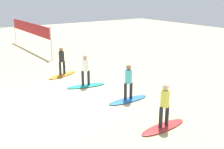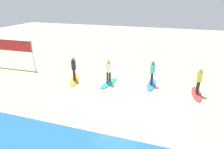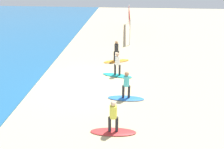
{
  "view_description": "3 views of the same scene",
  "coord_description": "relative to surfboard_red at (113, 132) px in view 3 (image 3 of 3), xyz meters",
  "views": [
    {
      "loc": [
        -10.7,
        4.25,
        4.8
      ],
      "look_at": [
        -1.11,
        -2.21,
        1.29
      ],
      "focal_mm": 43.46,
      "sensor_mm": 36.0,
      "label": 1
    },
    {
      "loc": [
        -2.62,
        9.46,
        5.59
      ],
      "look_at": [
        0.79,
        -1.13,
        1.16
      ],
      "focal_mm": 31.33,
      "sensor_mm": 36.0,
      "label": 2
    },
    {
      "loc": [
        -11.59,
        -2.88,
        6.68
      ],
      "look_at": [
        -0.05,
        -1.95,
        0.82
      ],
      "focal_mm": 33.55,
      "sensor_mm": 36.0,
      "label": 3
    }
  ],
  "objects": [
    {
      "name": "surfer_red",
      "position": [
        0.0,
        0.0,
        0.99
      ],
      "size": [
        0.32,
        0.46,
        1.64
      ],
      "color": "#232328",
      "rests_on": "surfboard_red"
    },
    {
      "name": "surfboard_red",
      "position": [
        0.0,
        0.0,
        0.0
      ],
      "size": [
        0.65,
        2.12,
        0.09
      ],
      "primitive_type": "ellipsoid",
      "rotation": [
        0.0,
        0.0,
        1.61
      ],
      "color": "red",
      "rests_on": "ground"
    },
    {
      "name": "surfer_orange",
      "position": [
        8.18,
        0.37,
        0.99
      ],
      "size": [
        0.32,
        0.44,
        1.64
      ],
      "color": "#232328",
      "rests_on": "surfboard_orange"
    },
    {
      "name": "surfboard_orange",
      "position": [
        8.18,
        0.37,
        0.0
      ],
      "size": [
        1.22,
        2.17,
        0.09
      ],
      "primitive_type": "ellipsoid",
      "rotation": [
        0.0,
        0.0,
        1.91
      ],
      "color": "orange",
      "rests_on": "ground"
    },
    {
      "name": "surfer_blue",
      "position": [
        2.83,
        -0.52,
        0.99
      ],
      "size": [
        0.32,
        0.46,
        1.64
      ],
      "color": "#232328",
      "rests_on": "surfboard_blue"
    },
    {
      "name": "surfer_teal",
      "position": [
        5.67,
        0.15,
        0.99
      ],
      "size": [
        0.32,
        0.45,
        1.64
      ],
      "color": "#232328",
      "rests_on": "surfboard_teal"
    },
    {
      "name": "ground_plane",
      "position": [
        4.29,
        2.35,
        -0.04
      ],
      "size": [
        60.0,
        60.0,
        0.0
      ],
      "primitive_type": "plane",
      "color": "#CCB789"
    },
    {
      "name": "surfboard_blue",
      "position": [
        2.83,
        -0.52,
        0.0
      ],
      "size": [
        0.58,
        2.11,
        0.09
      ],
      "primitive_type": "ellipsoid",
      "rotation": [
        0.0,
        0.0,
        1.56
      ],
      "color": "blue",
      "rests_on": "ground"
    },
    {
      "name": "surfboard_teal",
      "position": [
        5.67,
        0.15,
        0.0
      ],
      "size": [
        0.98,
        2.17,
        0.09
      ],
      "primitive_type": "ellipsoid",
      "rotation": [
        0.0,
        0.0,
        1.36
      ],
      "color": "teal",
      "rests_on": "ground"
    },
    {
      "name": "volleyball_net",
      "position": [
        16.85,
        -0.56,
        1.74
      ],
      "size": [
        9.1,
        0.31,
        2.5
      ],
      "color": "silver",
      "rests_on": "ground"
    }
  ]
}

